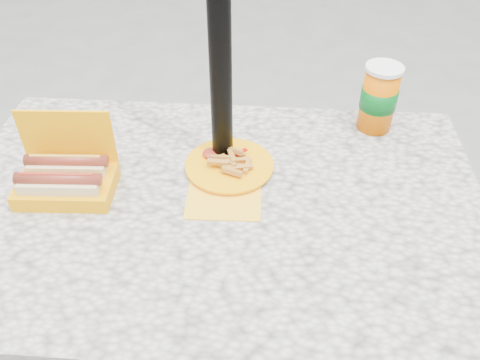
# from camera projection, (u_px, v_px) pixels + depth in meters

# --- Properties ---
(picnic_table) EXTENTS (1.20, 0.80, 0.75)m
(picnic_table) POSITION_uv_depth(u_px,v_px,m) (217.00, 235.00, 1.20)
(picnic_table) COLOR beige
(picnic_table) RESTS_ON ground
(umbrella_pole) EXTENTS (0.05, 0.05, 2.20)m
(umbrella_pole) POSITION_uv_depth(u_px,v_px,m) (219.00, 19.00, 1.02)
(umbrella_pole) COLOR black
(umbrella_pole) RESTS_ON ground
(hotdog_box) EXTENTS (0.22, 0.15, 0.17)m
(hotdog_box) POSITION_uv_depth(u_px,v_px,m) (66.00, 178.00, 1.13)
(hotdog_box) COLOR #FFA501
(hotdog_box) RESTS_ON picnic_table
(fries_plate) EXTENTS (0.21, 0.29, 0.04)m
(fries_plate) POSITION_uv_depth(u_px,v_px,m) (229.00, 167.00, 1.20)
(fries_plate) COLOR yellow
(fries_plate) RESTS_ON picnic_table
(soda_cup) EXTENTS (0.09, 0.09, 0.18)m
(soda_cup) POSITION_uv_depth(u_px,v_px,m) (379.00, 98.00, 1.29)
(soda_cup) COLOR #E36400
(soda_cup) RESTS_ON picnic_table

